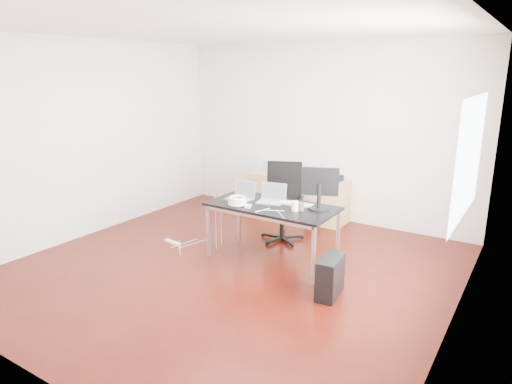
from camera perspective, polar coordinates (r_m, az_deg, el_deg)
The scene contains 18 objects.
room_shell at distance 5.24m, azimuth -2.90°, elevation 4.48°, with size 5.00×5.00×5.00m.
desk at distance 5.71m, azimuth 2.03°, elevation -2.15°, with size 1.60×0.80×0.73m.
office_chair at distance 6.47m, azimuth 3.38°, elevation -0.74°, with size 0.63×0.64×1.08m.
filing_cabinet_left at distance 7.77m, azimuth 1.45°, elevation 0.01°, with size 0.50×0.50×0.70m, color tan.
filing_cabinet_right at distance 7.26m, azimuth 9.20°, elevation -1.25°, with size 0.50×0.50×0.70m, color tan.
pc_tower at distance 5.02m, azimuth 9.25°, elevation -10.42°, with size 0.20×0.45×0.44m, color black.
wastebasket at distance 7.09m, azimuth 7.05°, elevation -3.35°, with size 0.24×0.24×0.28m, color black.
power_strip at distance 6.54m, azimuth -10.39°, elevation -6.22°, with size 0.30×0.06×0.04m, color white.
laptop_left at distance 5.93m, azimuth -1.84°, elevation -0.38°, with size 0.35×0.27×0.23m.
laptop_right at distance 5.80m, azimuth 1.97°, elevation -0.74°, with size 0.38×0.32×0.23m.
monitor at distance 5.52m, azimuth 7.98°, elevation 0.74°, with size 0.44×0.26×0.51m.
keyboard at distance 5.72m, azimuth 5.03°, elevation -1.49°, with size 0.44×0.14×0.02m, color white.
cup_white at distance 5.46m, azimuth 4.89°, elevation -1.76°, with size 0.08×0.08×0.12m, color white.
cup_brown at distance 5.48m, azimuth 5.64°, elevation -1.83°, with size 0.08×0.08×0.10m, color brown.
cable_coil at distance 5.68m, azimuth -2.36°, elevation -1.12°, with size 0.24×0.24×0.11m.
power_adapter at distance 5.58m, azimuth -1.02°, elevation -1.82°, with size 0.07×0.07×0.03m, color white.
speaker at distance 7.69m, azimuth 1.36°, elevation 3.23°, with size 0.09×0.08×0.18m, color #9E9E9E.
navy_garment at distance 7.16m, azimuth 9.41°, elevation 1.77°, with size 0.30×0.24×0.09m, color black.
Camera 1 is at (3.04, -4.19, 2.36)m, focal length 32.00 mm.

